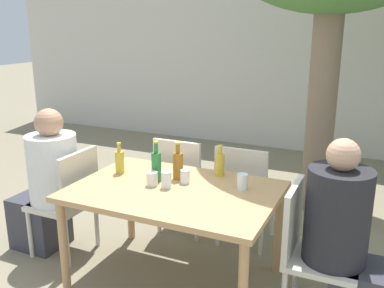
% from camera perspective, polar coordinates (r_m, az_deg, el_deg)
% --- Properties ---
extents(ground_plane, '(30.00, 30.00, 0.00)m').
position_cam_1_polar(ground_plane, '(3.37, -2.23, -17.66)').
color(ground_plane, gray).
extents(cafe_building_wall, '(10.00, 0.08, 2.80)m').
position_cam_1_polar(cafe_building_wall, '(6.50, 13.40, 11.35)').
color(cafe_building_wall, beige).
rests_on(cafe_building_wall, ground_plane).
extents(dining_table_front, '(1.43, 0.98, 0.74)m').
position_cam_1_polar(dining_table_front, '(3.05, -2.36, -7.28)').
color(dining_table_front, tan).
rests_on(dining_table_front, ground_plane).
extents(patio_chair_0, '(0.44, 0.44, 0.90)m').
position_cam_1_polar(patio_chair_0, '(3.61, -15.99, -6.79)').
color(patio_chair_0, beige).
rests_on(patio_chair_0, ground_plane).
extents(patio_chair_1, '(0.44, 0.44, 0.90)m').
position_cam_1_polar(patio_chair_1, '(2.86, 15.36, -12.96)').
color(patio_chair_1, beige).
rests_on(patio_chair_1, ground_plane).
extents(patio_chair_2, '(0.44, 0.44, 0.90)m').
position_cam_1_polar(patio_chair_2, '(3.83, -1.27, -4.84)').
color(patio_chair_2, beige).
rests_on(patio_chair_2, ground_plane).
extents(patio_chair_3, '(0.44, 0.44, 0.90)m').
position_cam_1_polar(patio_chair_3, '(3.64, 6.95, -6.13)').
color(patio_chair_3, beige).
rests_on(patio_chair_3, ground_plane).
extents(person_seated_0, '(0.60, 0.40, 1.22)m').
position_cam_1_polar(person_seated_0, '(3.74, -18.71, -5.43)').
color(person_seated_0, '#383842').
rests_on(person_seated_0, ground_plane).
extents(person_seated_1, '(0.59, 0.38, 1.22)m').
position_cam_1_polar(person_seated_1, '(2.82, 20.08, -12.70)').
color(person_seated_1, '#383842').
rests_on(person_seated_1, ground_plane).
extents(oil_cruet_0, '(0.07, 0.07, 0.24)m').
position_cam_1_polar(oil_cruet_0, '(3.35, -9.63, -2.29)').
color(oil_cruet_0, gold).
rests_on(oil_cruet_0, dining_table_front).
extents(amber_bottle_1, '(0.08, 0.08, 0.28)m').
position_cam_1_polar(amber_bottle_1, '(3.18, -1.89, -2.79)').
color(amber_bottle_1, '#9E661E').
rests_on(amber_bottle_1, dining_table_front).
extents(green_bottle_2, '(0.07, 0.07, 0.30)m').
position_cam_1_polar(green_bottle_2, '(3.14, -4.78, -2.89)').
color(green_bottle_2, '#287A38').
rests_on(green_bottle_2, dining_table_front).
extents(oil_cruet_3, '(0.07, 0.07, 0.24)m').
position_cam_1_polar(oil_cruet_3, '(3.25, 3.73, -2.65)').
color(oil_cruet_3, gold).
rests_on(oil_cruet_3, dining_table_front).
extents(drinking_glass_0, '(0.08, 0.08, 0.10)m').
position_cam_1_polar(drinking_glass_0, '(3.08, -5.34, -4.65)').
color(drinking_glass_0, silver).
rests_on(drinking_glass_0, dining_table_front).
extents(drinking_glass_1, '(0.08, 0.08, 0.11)m').
position_cam_1_polar(drinking_glass_1, '(3.01, 6.74, -5.01)').
color(drinking_glass_1, white).
rests_on(drinking_glass_1, dining_table_front).
extents(drinking_glass_2, '(0.07, 0.07, 0.12)m').
position_cam_1_polar(drinking_glass_2, '(3.03, -3.44, -4.78)').
color(drinking_glass_2, white).
rests_on(drinking_glass_2, dining_table_front).
extents(drinking_glass_3, '(0.07, 0.07, 0.10)m').
position_cam_1_polar(drinking_glass_3, '(3.11, -0.93, -4.36)').
color(drinking_glass_3, white).
rests_on(drinking_glass_3, dining_table_front).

